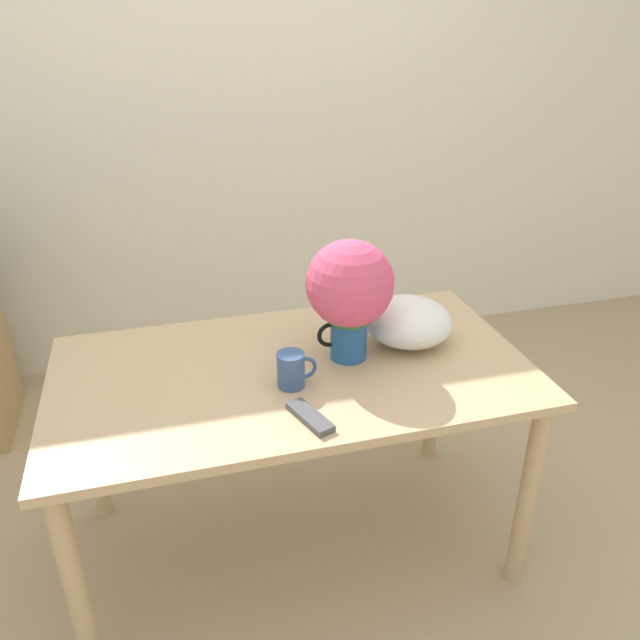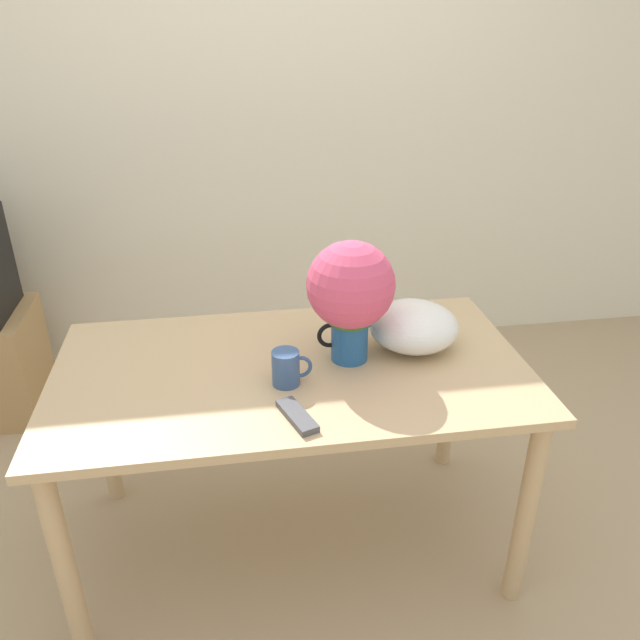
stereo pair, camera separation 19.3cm
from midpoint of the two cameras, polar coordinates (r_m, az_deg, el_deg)
ground_plane at (r=2.37m, az=2.69°, el=-21.58°), size 12.00×12.00×0.00m
wall_back at (r=3.25m, az=-2.91°, el=18.52°), size 8.00×0.05×2.60m
table at (r=2.02m, az=0.16°, el=-6.67°), size 1.49×0.82×0.75m
flower_vase at (r=1.92m, az=5.71°, el=2.41°), size 0.27×0.27×0.40m
coffee_mug at (r=1.86m, az=-0.08°, el=-4.49°), size 0.12×0.08×0.11m
white_bowl at (r=2.09m, az=11.18°, el=-0.61°), size 0.29×0.29×0.15m
remote_control at (r=1.73m, az=1.12°, el=-8.87°), size 0.11×0.18×0.02m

